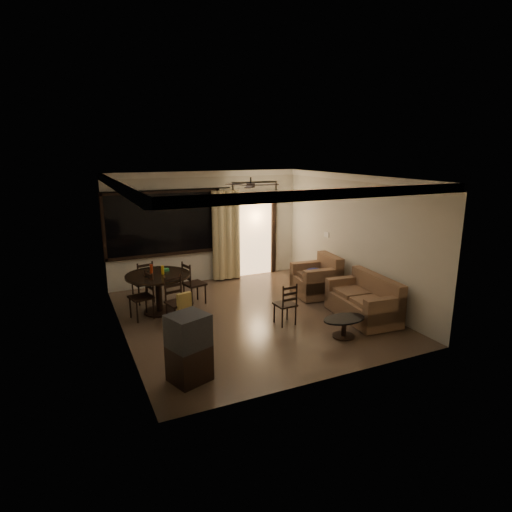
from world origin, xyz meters
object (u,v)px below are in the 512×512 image
dining_chair_east (194,291)px  coffee_table (344,324)px  dining_chair_north (143,290)px  side_chair (285,312)px  sofa (365,302)px  armchair (318,280)px  dining_table (158,282)px  tv_cabinet (189,348)px  dining_chair_south (179,310)px  dining_chair_west (142,305)px

dining_chair_east → coffee_table: size_ratio=1.15×
dining_chair_north → side_chair: (2.27, -2.42, -0.03)m
sofa → armchair: size_ratio=1.62×
dining_table → armchair: size_ratio=1.29×
dining_chair_north → armchair: same height
dining_table → tv_cabinet: (-0.20, -2.91, -0.13)m
dining_chair_north → coffee_table: bearing=117.5°
dining_table → coffee_table: dining_table is taller
armchair → coffee_table: armchair is taller
dining_chair_east → dining_chair_north: size_ratio=1.00×
dining_chair_south → coffee_table: (2.56, -1.79, -0.06)m
armchair → coffee_table: (-0.82, -2.13, -0.14)m
sofa → armchair: (-0.11, 1.56, 0.05)m
dining_chair_west → side_chair: size_ratio=1.13×
dining_chair_north → side_chair: 3.32m
sofa → coffee_table: (-0.93, -0.57, -0.10)m
side_chair → dining_chair_east: bearing=-58.8°
dining_table → armchair: dining_table is taller
sofa → armchair: armchair is taller
tv_cabinet → coffee_table: size_ratio=1.25×
dining_table → sofa: dining_table is taller
dining_chair_west → armchair: (3.97, -0.30, 0.10)m
tv_cabinet → coffee_table: 2.99m
dining_chair_south → armchair: same height
armchair → coffee_table: 2.29m
coffee_table → dining_table: bearing=136.5°
tv_cabinet → side_chair: size_ratio=1.22×
sofa → coffee_table: sofa is taller
dining_chair_south → sofa: dining_chair_south is taller
dining_chair_west → armchair: bearing=72.2°
coffee_table → side_chair: bearing=124.9°
dining_chair_east → dining_chair_south: size_ratio=1.00×
dining_chair_north → armchair: (3.77, -1.26, 0.10)m
tv_cabinet → side_chair: 2.62m
armchair → coffee_table: bearing=-104.8°
dining_chair_west → coffee_table: (3.15, -2.43, -0.04)m
armchair → coffee_table: size_ratio=1.24×
dining_chair_south → dining_chair_north: bearing=90.0°
side_chair → coffee_table: bearing=121.6°
tv_cabinet → sofa: 3.98m
dining_chair_east → dining_table: bearing=89.9°
dining_chair_west → dining_chair_east: same height
dining_chair_north → armchair: 3.97m
dining_chair_east → sofa: dining_chair_east is taller
tv_cabinet → armchair: bearing=13.0°
dining_chair_west → coffee_table: 3.98m
dining_table → dining_chair_south: 0.92m
armchair → side_chair: 1.90m
dining_chair_east → tv_cabinet: bearing=148.5°
dining_table → dining_chair_north: (-0.19, 0.76, -0.37)m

